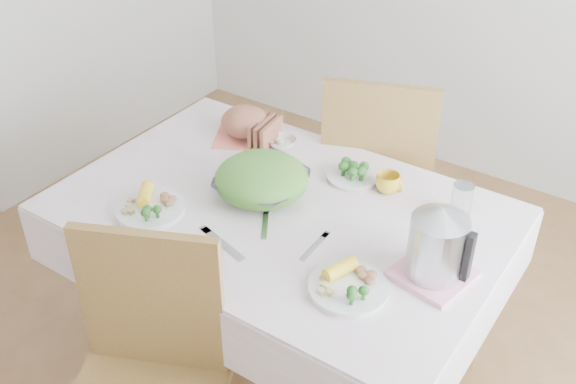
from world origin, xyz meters
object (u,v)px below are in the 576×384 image
Objects in this scene: chair_far at (378,182)px; dinner_plate_right at (348,288)px; dinner_plate_left at (150,209)px; salad_bowl at (262,185)px; yellow_mug at (388,183)px; electric_kettle at (437,244)px; dining_table at (281,290)px.

chair_far is 4.36× the size of dinner_plate_right.
chair_far is 1.11m from dinner_plate_left.
salad_bowl is at bearing 152.59° from dinner_plate_right.
dinner_plate_right is 0.54m from yellow_mug.
dinner_plate_left is at bearing 48.98° from chair_far.
dinner_plate_left is 0.75m from dinner_plate_right.
chair_far reaches higher than dinner_plate_right.
chair_far is 1.04m from electric_kettle.
dinner_plate_left is (-0.25, -0.30, -0.03)m from salad_bowl.
dining_table is 15.75× the size of yellow_mug.
salad_bowl reaches higher than dinner_plate_left.
electric_kettle reaches higher than dining_table.
dinner_plate_left is 0.99× the size of electric_kettle.
dinner_plate_right is (0.50, -0.26, -0.03)m from salad_bowl.
electric_kettle is (0.68, -0.06, 0.08)m from salad_bowl.
dinner_plate_left reaches higher than dining_table.
salad_bowl is at bearing 49.85° from dinner_plate_left.
electric_kettle is at bearing 105.08° from chair_far.
dining_table is at bearing 150.08° from dinner_plate_right.
electric_kettle is (0.56, -0.77, 0.42)m from chair_far.
dinner_plate_right is (0.75, 0.04, 0.00)m from dinner_plate_left.
electric_kettle reaches higher than dinner_plate_right.
chair_far is at bearing 145.99° from electric_kettle.
dining_table is at bearing -163.67° from electric_kettle.
salad_bowl is at bearing 59.84° from chair_far.
dining_table is 5.88× the size of electric_kettle.
yellow_mug reaches higher than dining_table.
dining_table is at bearing -131.83° from yellow_mug.
chair_far is 3.36× the size of salad_bowl.
electric_kettle reaches higher than salad_bowl.
chair_far is 11.65× the size of yellow_mug.
yellow_mug is 0.46m from electric_kettle.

